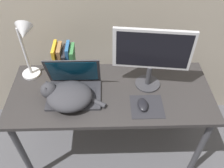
% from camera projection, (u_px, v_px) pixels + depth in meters
% --- Properties ---
extents(desk, '(1.38, 0.58, 0.74)m').
position_uv_depth(desk, '(111.00, 100.00, 1.68)').
color(desk, '#2D2B2B').
rests_on(desk, ground_plane).
extents(laptop, '(0.35, 0.27, 0.27)m').
position_uv_depth(laptop, '(74.00, 88.00, 1.57)').
color(laptop, '#2D2D33').
rests_on(laptop, desk).
extents(cat, '(0.42, 0.27, 0.15)m').
position_uv_depth(cat, '(68.00, 95.00, 1.50)').
color(cat, '#333338').
rests_on(cat, desk).
extents(external_monitor, '(0.49, 0.17, 0.44)m').
position_uv_depth(external_monitor, '(152.00, 55.00, 1.48)').
color(external_monitor, '#333338').
rests_on(external_monitor, desk).
extents(mousepad, '(0.21, 0.20, 0.00)m').
position_uv_depth(mousepad, '(147.00, 107.00, 1.52)').
color(mousepad, '#232328').
rests_on(mousepad, desk).
extents(computer_mouse, '(0.07, 0.11, 0.03)m').
position_uv_depth(computer_mouse, '(143.00, 105.00, 1.51)').
color(computer_mouse, black).
rests_on(computer_mouse, mousepad).
extents(book_row, '(0.14, 0.16, 0.25)m').
position_uv_depth(book_row, '(65.00, 61.00, 1.67)').
color(book_row, gold).
rests_on(book_row, desk).
extents(desk_lamp, '(0.17, 0.17, 0.46)m').
position_uv_depth(desk_lamp, '(25.00, 41.00, 1.50)').
color(desk_lamp, silver).
rests_on(desk_lamp, desk).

